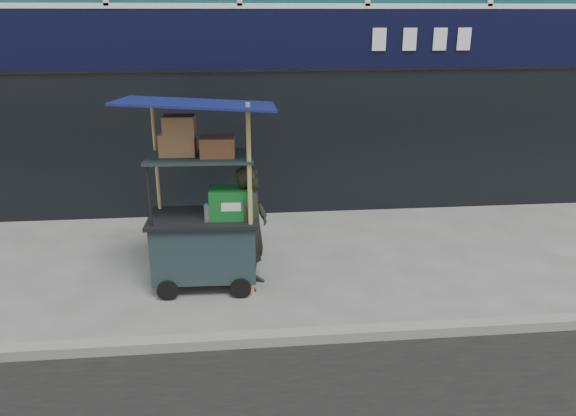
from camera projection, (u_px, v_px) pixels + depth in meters
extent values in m
plane|color=#63635E|center=(255.00, 334.00, 6.08)|extent=(80.00, 80.00, 0.00)
cube|color=gray|center=(256.00, 339.00, 5.88)|extent=(80.00, 0.18, 0.12)
cube|color=black|center=(241.00, 40.00, 8.76)|extent=(15.68, 0.06, 0.90)
cube|color=black|center=(243.00, 146.00, 9.36)|extent=(15.68, 0.04, 2.40)
cube|color=#1A292C|center=(205.00, 247.00, 7.03)|extent=(1.29, 0.78, 0.73)
cylinder|color=black|center=(168.00, 290.00, 6.77)|extent=(0.25, 0.06, 0.25)
cylinder|color=black|center=(241.00, 288.00, 6.82)|extent=(0.25, 0.06, 0.25)
cube|color=black|center=(204.00, 217.00, 6.90)|extent=(1.37, 0.87, 0.04)
cylinder|color=black|center=(149.00, 198.00, 6.45)|extent=(0.03, 0.03, 0.79)
cylinder|color=black|center=(250.00, 196.00, 6.52)|extent=(0.03, 0.03, 0.79)
cylinder|color=black|center=(158.00, 182.00, 7.04)|extent=(0.03, 0.03, 0.79)
cylinder|color=black|center=(250.00, 180.00, 7.11)|extent=(0.03, 0.03, 0.79)
cube|color=#1A292C|center=(200.00, 157.00, 6.65)|extent=(1.29, 0.78, 0.03)
cylinder|color=tan|center=(250.00, 204.00, 6.55)|extent=(0.05, 0.05, 2.36)
cylinder|color=tan|center=(159.00, 194.00, 7.09)|extent=(0.04, 0.04, 2.26)
cube|color=#0C1443|center=(198.00, 103.00, 6.44)|extent=(1.82, 1.32, 0.21)
cube|color=#0F5F15|center=(232.00, 203.00, 6.81)|extent=(0.54, 0.39, 0.37)
cylinder|color=silver|center=(207.00, 213.00, 6.67)|extent=(0.07, 0.07, 0.21)
cylinder|color=#1745B1|center=(207.00, 204.00, 6.63)|extent=(0.03, 0.03, 0.02)
cube|color=olive|center=(178.00, 144.00, 6.64)|extent=(0.43, 0.33, 0.26)
cube|color=brown|center=(217.00, 147.00, 6.57)|extent=(0.41, 0.31, 0.23)
cube|color=olive|center=(179.00, 125.00, 6.54)|extent=(0.38, 0.29, 0.21)
imported|color=black|center=(252.00, 228.00, 6.92)|extent=(0.56, 0.67, 1.57)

